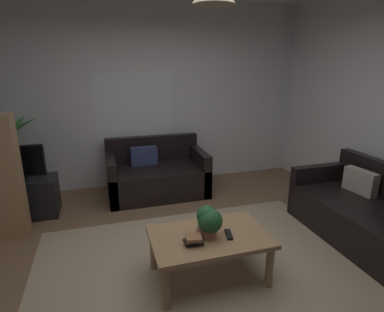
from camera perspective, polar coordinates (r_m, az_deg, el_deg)
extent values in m
cube|color=brown|center=(3.23, 1.63, -19.85)|extent=(4.86, 4.85, 0.02)
cube|color=tan|center=(3.07, 2.89, -21.75)|extent=(3.16, 2.67, 0.01)
cube|color=silver|center=(5.01, -7.23, 10.82)|extent=(4.98, 0.06, 2.83)
cube|color=white|center=(4.95, -10.54, 8.97)|extent=(1.16, 0.01, 1.00)
cube|color=black|center=(4.74, -6.33, -4.50)|extent=(1.44, 0.86, 0.42)
cube|color=black|center=(4.96, -7.27, 1.41)|extent=(1.44, 0.12, 0.40)
cube|color=black|center=(4.64, -14.42, -3.97)|extent=(0.12, 0.86, 0.64)
cube|color=black|center=(4.85, 1.31, -2.51)|extent=(0.12, 0.86, 0.64)
cube|color=navy|center=(4.78, -8.79, 0.02)|extent=(0.41, 0.15, 0.28)
cube|color=black|center=(4.06, 28.44, -10.32)|extent=(0.86, 1.55, 0.42)
cube|color=black|center=(4.49, 22.29, -5.43)|extent=(0.86, 0.12, 0.64)
cube|color=#B7AD9E|center=(4.23, 28.37, -4.08)|extent=(0.16, 0.41, 0.28)
cube|color=#A87F56|center=(2.89, 3.21, -14.53)|extent=(1.05, 0.67, 0.04)
cylinder|color=#A87F56|center=(2.70, -4.81, -22.88)|extent=(0.07, 0.07, 0.40)
cylinder|color=#A87F56|center=(2.98, 13.97, -19.06)|extent=(0.07, 0.07, 0.40)
cylinder|color=#A87F56|center=(3.13, -7.01, -16.65)|extent=(0.07, 0.07, 0.40)
cylinder|color=#A87F56|center=(3.38, 9.16, -14.07)|extent=(0.07, 0.07, 0.40)
cube|color=black|center=(2.75, 0.39, -15.48)|extent=(0.17, 0.10, 0.03)
cube|color=black|center=(2.73, 0.18, -15.12)|extent=(0.17, 0.12, 0.02)
cube|color=#99663F|center=(2.71, 0.33, -14.71)|extent=(0.15, 0.14, 0.03)
cube|color=black|center=(2.88, 6.71, -14.03)|extent=(0.08, 0.17, 0.02)
cylinder|color=#B77051|center=(2.85, 2.74, -13.60)|extent=(0.18, 0.18, 0.08)
sphere|color=#235B2D|center=(2.77, 3.33, -11.74)|extent=(0.22, 0.22, 0.22)
sphere|color=#235B2D|center=(2.78, 2.64, -10.79)|extent=(0.18, 0.18, 0.18)
cube|color=black|center=(4.58, -28.86, -6.82)|extent=(0.90, 0.44, 0.50)
cube|color=black|center=(4.40, -29.81, -0.92)|extent=(0.71, 0.05, 0.40)
cube|color=black|center=(4.38, -29.88, -1.02)|extent=(0.67, 0.00, 0.36)
cube|color=black|center=(4.47, -29.38, -3.73)|extent=(0.24, 0.16, 0.04)
cylinder|color=#B77051|center=(5.11, -29.79, -5.84)|extent=(0.32, 0.32, 0.30)
cylinder|color=brown|center=(4.96, -30.60, -0.53)|extent=(0.05, 0.05, 0.69)
cone|color=#3D7F3D|center=(4.78, -28.87, 4.80)|extent=(0.51, 0.17, 0.32)
cone|color=#3D7F3D|center=(4.99, -29.22, 5.26)|extent=(0.37, 0.44, 0.39)
cone|color=#3D7F3D|center=(5.04, -31.53, 5.16)|extent=(0.19, 0.40, 0.37)
cone|color=#3D7F3D|center=(4.66, -30.69, 3.93)|extent=(0.25, 0.47, 0.32)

